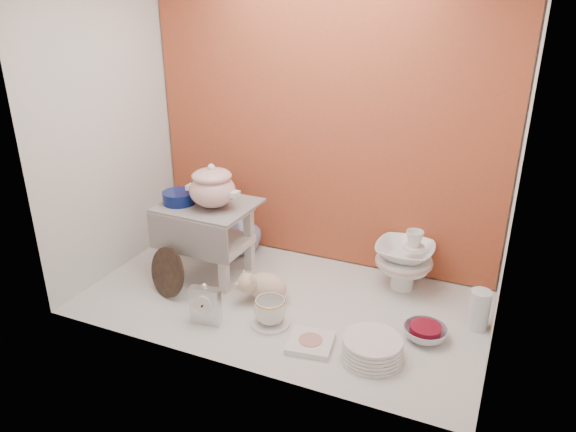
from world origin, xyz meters
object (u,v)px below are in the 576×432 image
at_px(mantel_clock, 205,304).
at_px(gold_rim_teacup, 270,311).
at_px(dinner_plate_stack, 372,348).
at_px(crystal_bowl, 425,333).
at_px(floral_platter, 211,212).
at_px(blue_white_vase, 239,230).
at_px(soup_tureen, 212,186).
at_px(plush_pig, 267,286).
at_px(porcelain_tower, 404,259).
at_px(step_stool, 210,240).

height_order(mantel_clock, gold_rim_teacup, mantel_clock).
relative_size(dinner_plate_stack, crystal_bowl, 1.41).
relative_size(floral_platter, blue_white_vase, 1.52).
height_order(soup_tureen, blue_white_vase, soup_tureen).
height_order(mantel_clock, dinner_plate_stack, mantel_clock).
xyz_separation_m(floral_platter, plush_pig, (0.54, -0.42, -0.12)).
distance_m(blue_white_vase, porcelain_tower, 0.90).
distance_m(soup_tureen, floral_platter, 0.50).
xyz_separation_m(mantel_clock, dinner_plate_stack, (0.71, 0.05, -0.05)).
bearing_deg(soup_tureen, blue_white_vase, 97.22).
relative_size(floral_platter, plush_pig, 1.55).
distance_m(floral_platter, blue_white_vase, 0.20).
xyz_separation_m(soup_tureen, floral_platter, (-0.23, 0.33, -0.30)).
relative_size(floral_platter, mantel_clock, 2.00).
height_order(floral_platter, blue_white_vase, floral_platter).
bearing_deg(gold_rim_teacup, step_stool, 148.03).
bearing_deg(gold_rim_teacup, plush_pig, 119.52).
height_order(soup_tureen, dinner_plate_stack, soup_tureen).
bearing_deg(floral_platter, soup_tureen, -55.59).
relative_size(gold_rim_teacup, dinner_plate_stack, 0.55).
distance_m(floral_platter, crystal_bowl, 1.35).
xyz_separation_m(blue_white_vase, mantel_clock, (0.19, -0.66, -0.03)).
distance_m(soup_tureen, crystal_bowl, 1.14).
xyz_separation_m(plush_pig, dinner_plate_stack, (0.55, -0.22, -0.03)).
distance_m(step_stool, mantel_clock, 0.45).
distance_m(step_stool, blue_white_vase, 0.28).
bearing_deg(soup_tureen, mantel_clock, -66.36).
bearing_deg(blue_white_vase, porcelain_tower, -2.03).
xyz_separation_m(dinner_plate_stack, porcelain_tower, (-0.01, 0.58, 0.11)).
xyz_separation_m(floral_platter, mantel_clock, (0.38, -0.69, -0.09)).
height_order(step_stool, porcelain_tower, step_stool).
bearing_deg(porcelain_tower, blue_white_vase, 177.97).
bearing_deg(porcelain_tower, floral_platter, 176.75).
relative_size(step_stool, porcelain_tower, 1.40).
relative_size(mantel_clock, dinner_plate_stack, 0.75).
bearing_deg(porcelain_tower, mantel_clock, -138.18).
distance_m(plush_pig, porcelain_tower, 0.66).
height_order(step_stool, soup_tureen, soup_tureen).
bearing_deg(floral_platter, mantel_clock, -60.87).
height_order(blue_white_vase, gold_rim_teacup, blue_white_vase).
distance_m(step_stool, soup_tureen, 0.30).
height_order(gold_rim_teacup, crystal_bowl, gold_rim_teacup).
bearing_deg(porcelain_tower, step_stool, -165.03).
bearing_deg(plush_pig, dinner_plate_stack, -38.58).
xyz_separation_m(dinner_plate_stack, crystal_bowl, (0.17, 0.21, -0.02)).
bearing_deg(dinner_plate_stack, step_stool, 159.90).
relative_size(soup_tureen, gold_rim_teacup, 1.85).
relative_size(plush_pig, porcelain_tower, 0.79).
distance_m(floral_platter, mantel_clock, 0.80).
distance_m(floral_platter, porcelain_tower, 1.09).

